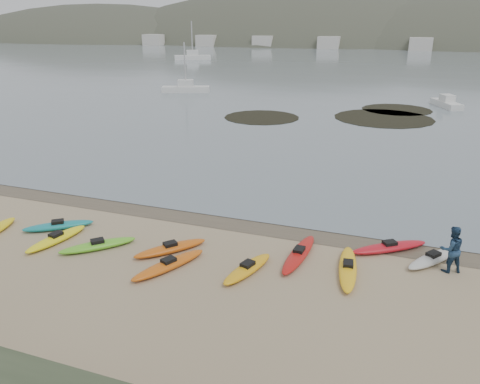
% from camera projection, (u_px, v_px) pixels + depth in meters
% --- Properties ---
extents(ground, '(600.00, 600.00, 0.00)m').
position_uv_depth(ground, '(240.00, 220.00, 23.63)').
color(ground, tan).
rests_on(ground, ground).
extents(wet_sand, '(60.00, 60.00, 0.00)m').
position_uv_depth(wet_sand, '(238.00, 222.00, 23.36)').
color(wet_sand, brown).
rests_on(wet_sand, ground).
extents(water, '(1200.00, 1200.00, 0.00)m').
position_uv_depth(water, '(404.00, 35.00, 288.38)').
color(water, slate).
rests_on(water, ground).
extents(kayaks, '(25.28, 7.77, 0.34)m').
position_uv_depth(kayaks, '(226.00, 251.00, 20.07)').
color(kayaks, red).
rests_on(kayaks, ground).
extents(person_east, '(1.17, 1.06, 1.95)m').
position_uv_depth(person_east, '(451.00, 249.00, 18.50)').
color(person_east, navy).
rests_on(person_east, ground).
extents(kelp_mats, '(20.65, 16.81, 0.04)m').
position_uv_depth(kelp_mats, '(354.00, 116.00, 48.89)').
color(kelp_mats, black).
rests_on(kelp_mats, water).
extents(moored_boats, '(95.19, 72.12, 1.24)m').
position_uv_depth(moored_boats, '(393.00, 68.00, 91.88)').
color(moored_boats, silver).
rests_on(moored_boats, ground).
extents(far_town, '(199.00, 5.00, 4.00)m').
position_uv_depth(far_town, '(411.00, 44.00, 149.00)').
color(far_town, beige).
rests_on(far_town, ground).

